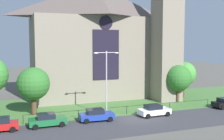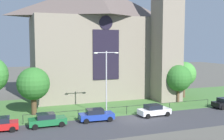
{
  "view_description": "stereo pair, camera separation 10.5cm",
  "coord_description": "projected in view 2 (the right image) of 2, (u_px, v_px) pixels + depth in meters",
  "views": [
    {
      "loc": [
        -14.4,
        -31.17,
        9.44
      ],
      "look_at": [
        0.05,
        8.0,
        5.51
      ],
      "focal_mm": 44.6,
      "sensor_mm": 36.0,
      "label": 1
    },
    {
      "loc": [
        -14.3,
        -31.21,
        9.44
      ],
      "look_at": [
        0.05,
        8.0,
        5.51
      ],
      "focal_mm": 44.6,
      "sensor_mm": 36.0,
      "label": 2
    }
  ],
  "objects": [
    {
      "name": "church_building",
      "position": [
        100.0,
        39.0,
        49.69
      ],
      "size": [
        23.2,
        16.2,
        26.0
      ],
      "color": "gray",
      "rests_on": "ground"
    },
    {
      "name": "ground",
      "position": [
        107.0,
        103.0,
        44.31
      ],
      "size": [
        160.0,
        160.0,
        0.0
      ],
      "primitive_type": "plane",
      "color": "#56544C"
    },
    {
      "name": "iron_railing",
      "position": [
        127.0,
        107.0,
        37.25
      ],
      "size": [
        26.63,
        0.07,
        1.13
      ],
      "color": "black",
      "rests_on": "ground"
    },
    {
      "name": "tree_left_near",
      "position": [
        33.0,
        84.0,
        36.89
      ],
      "size": [
        4.35,
        4.35,
        6.37
      ],
      "color": "#4C3823",
      "rests_on": "ground"
    },
    {
      "name": "parked_car_white",
      "position": [
        154.0,
        110.0,
        36.48
      ],
      "size": [
        4.28,
        2.18,
        1.51
      ],
      "rotation": [
        0.0,
        0.0,
        0.05
      ],
      "color": "silver",
      "rests_on": "ground"
    },
    {
      "name": "grass_verge",
      "position": [
        112.0,
        106.0,
        42.44
      ],
      "size": [
        120.0,
        20.0,
        0.01
      ],
      "primitive_type": "cube",
      "color": "#477538",
      "rests_on": "ground"
    },
    {
      "name": "tree_right_far",
      "position": [
        184.0,
        74.0,
        48.85
      ],
      "size": [
        4.25,
        4.25,
        6.33
      ],
      "color": "brown",
      "rests_on": "ground"
    },
    {
      "name": "road_asphalt",
      "position": [
        140.0,
        123.0,
        33.09
      ],
      "size": [
        120.0,
        8.0,
        0.01
      ],
      "primitive_type": "cube",
      "color": "#38383D",
      "rests_on": "ground"
    },
    {
      "name": "streetlamp_near",
      "position": [
        106.0,
        75.0,
        35.75
      ],
      "size": [
        3.37,
        0.26,
        8.54
      ],
      "color": "#B2B2B7",
      "rests_on": "ground"
    },
    {
      "name": "parked_car_blue",
      "position": [
        96.0,
        115.0,
        34.09
      ],
      "size": [
        4.28,
        2.19,
        1.51
      ],
      "rotation": [
        0.0,
        0.0,
        -0.05
      ],
      "color": "#1E3899",
      "rests_on": "ground"
    },
    {
      "name": "parked_car_green",
      "position": [
        47.0,
        120.0,
        31.86
      ],
      "size": [
        4.23,
        2.07,
        1.51
      ],
      "rotation": [
        0.0,
        0.0,
        0.02
      ],
      "color": "#196033",
      "rests_on": "ground"
    },
    {
      "name": "tree_right_near",
      "position": [
        178.0,
        78.0,
        44.86
      ],
      "size": [
        4.26,
        4.26,
        6.07
      ],
      "color": "brown",
      "rests_on": "ground"
    }
  ]
}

